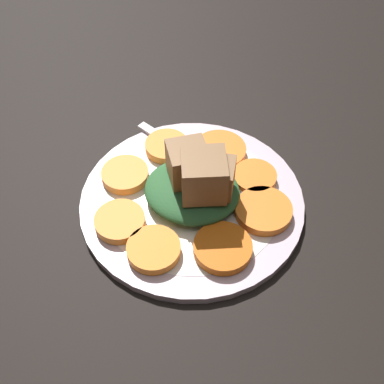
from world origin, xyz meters
TOP-DOWN VIEW (x-y plane):
  - table_slab at (0.00, 0.00)cm, footprint 120.00×120.00cm
  - plate at (0.00, 0.00)cm, footprint 25.69×25.69cm
  - carrot_slice_0 at (6.49, 5.83)cm, footprint 5.57×5.57cm
  - carrot_slice_1 at (1.76, 8.23)cm, footprint 5.69×5.69cm
  - carrot_slice_2 at (-5.10, 6.04)cm, footprint 6.20×6.20cm
  - carrot_slice_3 at (-8.26, 0.47)cm, footprint 6.36×6.36cm
  - carrot_slice_4 at (-6.31, -4.60)cm, footprint 5.17×5.17cm
  - carrot_slice_5 at (-1.31, -7.70)cm, footprint 6.50×6.50cm
  - carrot_slice_6 at (5.22, -6.64)cm, footprint 5.36×5.36cm
  - carrot_slice_7 at (8.46, -0.75)cm, footprint 5.57×5.57cm
  - center_pile at (-0.48, -0.06)cm, footprint 10.85×9.77cm
  - fork at (1.47, -5.88)cm, footprint 16.66×9.01cm

SIDE VIEW (x-z plane):
  - table_slab at x=0.00cm, z-range 0.00..2.00cm
  - plate at x=0.00cm, z-range 1.99..3.04cm
  - fork at x=1.47cm, z-range 3.10..3.50cm
  - carrot_slice_0 at x=6.49cm, z-range 3.10..4.18cm
  - carrot_slice_1 at x=1.76cm, z-range 3.10..4.18cm
  - carrot_slice_2 at x=-5.10cm, z-range 3.10..4.18cm
  - carrot_slice_3 at x=-8.26cm, z-range 3.10..4.18cm
  - carrot_slice_4 at x=-6.31cm, z-range 3.10..4.18cm
  - carrot_slice_5 at x=-1.31cm, z-range 3.10..4.18cm
  - carrot_slice_6 at x=5.22cm, z-range 3.10..4.18cm
  - carrot_slice_7 at x=8.46cm, z-range 3.10..4.18cm
  - center_pile at x=-0.48cm, z-range 2.32..9.59cm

